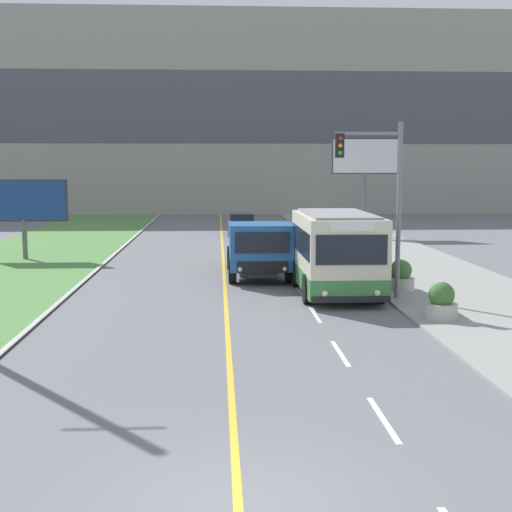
{
  "coord_description": "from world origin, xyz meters",
  "views": [
    {
      "loc": [
        -0.25,
        -9.21,
        4.62
      ],
      "look_at": [
        1.1,
        15.88,
        1.4
      ],
      "focal_mm": 50.0,
      "sensor_mm": 36.0,
      "label": 1
    }
  ],
  "objects_px": {
    "planter_round_near": "(441,303)",
    "planter_round_third": "(370,259)",
    "dump_truck": "(259,250)",
    "car_distant": "(242,224)",
    "billboard_small": "(23,203)",
    "planter_round_second": "(401,277)",
    "traffic_light_mast": "(381,188)",
    "city_bus": "(337,253)",
    "billboard_large": "(365,161)"
  },
  "relations": [
    {
      "from": "billboard_small",
      "to": "planter_round_near",
      "type": "bearing_deg",
      "value": -42.82
    },
    {
      "from": "city_bus",
      "to": "car_distant",
      "type": "distance_m",
      "value": 22.38
    },
    {
      "from": "billboard_large",
      "to": "billboard_small",
      "type": "height_order",
      "value": "billboard_large"
    },
    {
      "from": "billboard_small",
      "to": "planter_round_second",
      "type": "distance_m",
      "value": 19.11
    },
    {
      "from": "city_bus",
      "to": "planter_round_third",
      "type": "height_order",
      "value": "city_bus"
    },
    {
      "from": "traffic_light_mast",
      "to": "planter_round_second",
      "type": "distance_m",
      "value": 3.73
    },
    {
      "from": "billboard_large",
      "to": "planter_round_third",
      "type": "distance_m",
      "value": 16.85
    },
    {
      "from": "planter_round_second",
      "to": "planter_round_third",
      "type": "xyz_separation_m",
      "value": [
        -0.09,
        4.84,
        0.0
      ]
    },
    {
      "from": "traffic_light_mast",
      "to": "planter_round_second",
      "type": "height_order",
      "value": "traffic_light_mast"
    },
    {
      "from": "planter_round_second",
      "to": "planter_round_near",
      "type": "bearing_deg",
      "value": -90.29
    },
    {
      "from": "city_bus",
      "to": "car_distant",
      "type": "xyz_separation_m",
      "value": [
        -2.64,
        22.21,
        -0.81
      ]
    },
    {
      "from": "planter_round_second",
      "to": "billboard_large",
      "type": "bearing_deg",
      "value": 81.99
    },
    {
      "from": "city_bus",
      "to": "dump_truck",
      "type": "bearing_deg",
      "value": 123.02
    },
    {
      "from": "city_bus",
      "to": "dump_truck",
      "type": "distance_m",
      "value": 4.65
    },
    {
      "from": "planter_round_near",
      "to": "planter_round_third",
      "type": "bearing_deg",
      "value": 90.36
    },
    {
      "from": "dump_truck",
      "to": "planter_round_near",
      "type": "xyz_separation_m",
      "value": [
        4.92,
        -8.4,
        -0.62
      ]
    },
    {
      "from": "car_distant",
      "to": "billboard_small",
      "type": "height_order",
      "value": "billboard_small"
    },
    {
      "from": "dump_truck",
      "to": "car_distant",
      "type": "distance_m",
      "value": 18.32
    },
    {
      "from": "billboard_small",
      "to": "planter_round_second",
      "type": "relative_size",
      "value": 3.76
    },
    {
      "from": "billboard_small",
      "to": "planter_round_near",
      "type": "xyz_separation_m",
      "value": [
        16.08,
        -14.9,
        -2.23
      ]
    },
    {
      "from": "dump_truck",
      "to": "billboard_large",
      "type": "height_order",
      "value": "billboard_large"
    },
    {
      "from": "billboard_small",
      "to": "planter_round_second",
      "type": "xyz_separation_m",
      "value": [
        16.1,
        -10.05,
        -2.21
      ]
    },
    {
      "from": "planter_round_second",
      "to": "billboard_small",
      "type": "bearing_deg",
      "value": 148.02
    },
    {
      "from": "car_distant",
      "to": "billboard_small",
      "type": "distance_m",
      "value": 16.31
    },
    {
      "from": "car_distant",
      "to": "planter_round_second",
      "type": "height_order",
      "value": "car_distant"
    },
    {
      "from": "billboard_large",
      "to": "traffic_light_mast",
      "type": "bearing_deg",
      "value": -100.33
    },
    {
      "from": "traffic_light_mast",
      "to": "planter_round_near",
      "type": "distance_m",
      "value": 4.88
    },
    {
      "from": "car_distant",
      "to": "planter_round_second",
      "type": "distance_m",
      "value": 22.44
    },
    {
      "from": "dump_truck",
      "to": "planter_round_third",
      "type": "xyz_separation_m",
      "value": [
        4.86,
        1.29,
        -0.61
      ]
    },
    {
      "from": "planter_round_near",
      "to": "car_distant",
      "type": "bearing_deg",
      "value": 100.66
    },
    {
      "from": "traffic_light_mast",
      "to": "planter_round_second",
      "type": "bearing_deg",
      "value": 51.41
    },
    {
      "from": "traffic_light_mast",
      "to": "billboard_large",
      "type": "xyz_separation_m",
      "value": [
        4.06,
        22.26,
        1.03
      ]
    },
    {
      "from": "billboard_small",
      "to": "dump_truck",
      "type": "bearing_deg",
      "value": -30.23
    },
    {
      "from": "traffic_light_mast",
      "to": "planter_round_third",
      "type": "distance_m",
      "value": 7.13
    },
    {
      "from": "city_bus",
      "to": "billboard_small",
      "type": "distance_m",
      "value": 17.23
    },
    {
      "from": "dump_truck",
      "to": "planter_round_third",
      "type": "distance_m",
      "value": 5.07
    },
    {
      "from": "dump_truck",
      "to": "traffic_light_mast",
      "type": "distance_m",
      "value": 6.81
    },
    {
      "from": "car_distant",
      "to": "dump_truck",
      "type": "bearing_deg",
      "value": -89.67
    },
    {
      "from": "car_distant",
      "to": "traffic_light_mast",
      "type": "xyz_separation_m",
      "value": [
        3.93,
        -23.28,
        3.16
      ]
    },
    {
      "from": "city_bus",
      "to": "planter_round_near",
      "type": "bearing_deg",
      "value": -62.02
    },
    {
      "from": "city_bus",
      "to": "planter_round_near",
      "type": "xyz_separation_m",
      "value": [
        2.39,
        -4.5,
        -0.93
      ]
    },
    {
      "from": "billboard_small",
      "to": "planter_round_near",
      "type": "height_order",
      "value": "billboard_small"
    },
    {
      "from": "billboard_large",
      "to": "planter_round_second",
      "type": "height_order",
      "value": "billboard_large"
    },
    {
      "from": "dump_truck",
      "to": "traffic_light_mast",
      "type": "xyz_separation_m",
      "value": [
        3.82,
        -4.96,
        2.66
      ]
    },
    {
      "from": "billboard_large",
      "to": "dump_truck",
      "type": "bearing_deg",
      "value": -114.49
    },
    {
      "from": "dump_truck",
      "to": "planter_round_third",
      "type": "bearing_deg",
      "value": 14.82
    },
    {
      "from": "billboard_large",
      "to": "planter_round_second",
      "type": "distance_m",
      "value": 21.49
    },
    {
      "from": "billboard_small",
      "to": "planter_round_near",
      "type": "relative_size",
      "value": 3.88
    },
    {
      "from": "planter_round_second",
      "to": "traffic_light_mast",
      "type": "bearing_deg",
      "value": -128.59
    },
    {
      "from": "traffic_light_mast",
      "to": "planter_round_third",
      "type": "bearing_deg",
      "value": 80.56
    }
  ]
}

